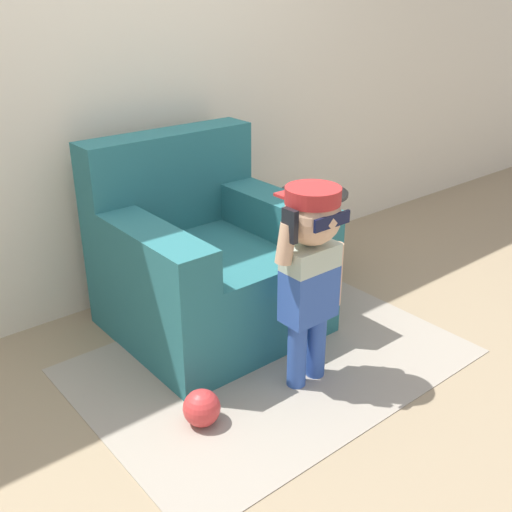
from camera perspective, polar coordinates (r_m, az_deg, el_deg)
ground_plane at (r=2.91m, az=-5.23°, el=-8.82°), size 10.00×10.00×0.00m
wall_back at (r=3.10m, az=-14.41°, el=18.31°), size 10.00×0.05×2.60m
armchair at (r=2.97m, az=-4.83°, el=-0.64°), size 0.91×0.88×0.94m
person_child at (r=2.41m, az=5.24°, el=-0.13°), size 0.36×0.27×0.89m
side_table at (r=3.44m, az=5.39°, el=2.70°), size 0.38×0.38×0.54m
rug at (r=2.82m, az=1.45°, el=-9.88°), size 1.70×1.21×0.01m
toy_ball at (r=2.43m, az=-5.20°, el=-14.21°), size 0.15×0.15×0.15m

